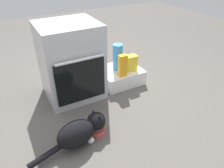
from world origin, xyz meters
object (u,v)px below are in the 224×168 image
(food_bowl, at_px, (97,130))
(cat, at_px, (80,131))
(pantry_cabinet, at_px, (120,75))
(juice_carton, at_px, (123,66))
(oven, at_px, (71,62))
(water_bottle, at_px, (118,57))
(snack_bag, at_px, (131,63))

(food_bowl, distance_m, cat, 0.18)
(pantry_cabinet, bearing_deg, juice_carton, -111.18)
(oven, distance_m, water_bottle, 0.54)
(snack_bag, bearing_deg, food_bowl, -141.32)
(cat, distance_m, juice_carton, 0.89)
(food_bowl, bearing_deg, snack_bag, 38.68)
(cat, relative_size, snack_bag, 3.70)
(pantry_cabinet, height_order, snack_bag, snack_bag)
(pantry_cabinet, xyz_separation_m, juice_carton, (-0.05, -0.13, 0.20))
(food_bowl, xyz_separation_m, juice_carton, (0.55, 0.50, 0.26))
(snack_bag, bearing_deg, juice_carton, -158.88)
(juice_carton, distance_m, water_bottle, 0.15)
(cat, bearing_deg, juice_carton, 25.56)
(pantry_cabinet, relative_size, juice_carton, 1.95)
(food_bowl, bearing_deg, water_bottle, 48.58)
(pantry_cabinet, bearing_deg, snack_bag, -39.01)
(food_bowl, relative_size, water_bottle, 0.46)
(pantry_cabinet, bearing_deg, water_bottle, 151.25)
(pantry_cabinet, bearing_deg, oven, 177.96)
(juice_carton, relative_size, snack_bag, 1.33)
(oven, height_order, water_bottle, oven)
(pantry_cabinet, distance_m, water_bottle, 0.23)
(water_bottle, distance_m, snack_bag, 0.16)
(snack_bag, bearing_deg, water_bottle, 143.05)
(oven, height_order, pantry_cabinet, oven)
(cat, height_order, snack_bag, snack_bag)
(food_bowl, height_order, juice_carton, juice_carton)
(pantry_cabinet, distance_m, food_bowl, 0.87)
(cat, relative_size, water_bottle, 2.22)
(oven, bearing_deg, food_bowl, -93.41)
(food_bowl, bearing_deg, oven, 86.59)
(water_bottle, height_order, snack_bag, water_bottle)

